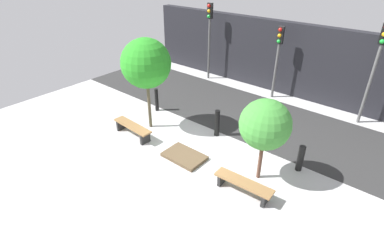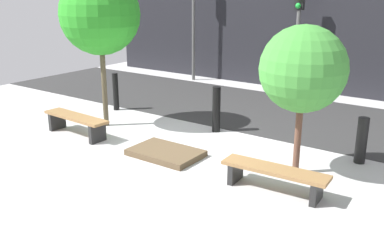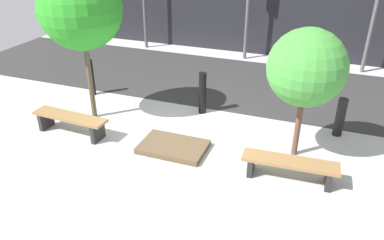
{
  "view_description": "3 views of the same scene",
  "coord_description": "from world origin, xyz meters",
  "px_view_note": "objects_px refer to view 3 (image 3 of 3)",
  "views": [
    {
      "loc": [
        5.69,
        -6.53,
        6.31
      ],
      "look_at": [
        -0.11,
        0.4,
        1.24
      ],
      "focal_mm": 28.0,
      "sensor_mm": 36.0,
      "label": 1
    },
    {
      "loc": [
        5.19,
        -6.51,
        3.27
      ],
      "look_at": [
        0.47,
        0.12,
        0.78
      ],
      "focal_mm": 40.0,
      "sensor_mm": 36.0,
      "label": 2
    },
    {
      "loc": [
        2.83,
        -6.53,
        4.4
      ],
      "look_at": [
        0.45,
        -0.18,
        0.82
      ],
      "focal_mm": 35.0,
      "sensor_mm": 36.0,
      "label": 3
    }
  ],
  "objects_px": {
    "bollard_far_left": "(91,77)",
    "bollard_center": "(340,117)",
    "planter_bed": "(173,147)",
    "tree_behind_right_bench": "(307,68)",
    "bench_left": "(70,121)",
    "tree_behind_left_bench": "(80,9)",
    "bench_right": "(290,165)",
    "bollard_left": "(202,93)"
  },
  "relations": [
    {
      "from": "bench_left",
      "to": "planter_bed",
      "type": "relative_size",
      "value": 1.3
    },
    {
      "from": "bench_left",
      "to": "tree_behind_left_bench",
      "type": "relative_size",
      "value": 0.51
    },
    {
      "from": "tree_behind_right_bench",
      "to": "bollard_center",
      "type": "relative_size",
      "value": 2.95
    },
    {
      "from": "tree_behind_left_bench",
      "to": "tree_behind_right_bench",
      "type": "bearing_deg",
      "value": 0.0
    },
    {
      "from": "tree_behind_left_bench",
      "to": "bollard_far_left",
      "type": "distance_m",
      "value": 2.62
    },
    {
      "from": "planter_bed",
      "to": "bollard_center",
      "type": "distance_m",
      "value": 3.88
    },
    {
      "from": "tree_behind_left_bench",
      "to": "tree_behind_right_bench",
      "type": "relative_size",
      "value": 1.35
    },
    {
      "from": "bollard_center",
      "to": "bench_left",
      "type": "bearing_deg",
      "value": -159.95
    },
    {
      "from": "bench_right",
      "to": "bollard_left",
      "type": "relative_size",
      "value": 1.67
    },
    {
      "from": "bench_right",
      "to": "bollard_center",
      "type": "xyz_separation_m",
      "value": [
        0.84,
        2.13,
        0.15
      ]
    },
    {
      "from": "bollard_far_left",
      "to": "planter_bed",
      "type": "bearing_deg",
      "value": -30.04
    },
    {
      "from": "bench_right",
      "to": "bollard_far_left",
      "type": "height_order",
      "value": "bollard_far_left"
    },
    {
      "from": "tree_behind_left_bench",
      "to": "bollard_far_left",
      "type": "bearing_deg",
      "value": 125.21
    },
    {
      "from": "planter_bed",
      "to": "tree_behind_left_bench",
      "type": "height_order",
      "value": "tree_behind_left_bench"
    },
    {
      "from": "bench_right",
      "to": "tree_behind_right_bench",
      "type": "relative_size",
      "value": 0.67
    },
    {
      "from": "tree_behind_right_bench",
      "to": "tree_behind_left_bench",
      "type": "bearing_deg",
      "value": 180.0
    },
    {
      "from": "bench_left",
      "to": "bench_right",
      "type": "distance_m",
      "value": 5.01
    },
    {
      "from": "planter_bed",
      "to": "tree_behind_right_bench",
      "type": "bearing_deg",
      "value": 16.52
    },
    {
      "from": "bench_left",
      "to": "bollard_far_left",
      "type": "bearing_deg",
      "value": 114.38
    },
    {
      "from": "bollard_center",
      "to": "bollard_left",
      "type": "bearing_deg",
      "value": 180.0
    },
    {
      "from": "bench_right",
      "to": "bollard_left",
      "type": "xyz_separation_m",
      "value": [
        -2.5,
        2.13,
        0.24
      ]
    },
    {
      "from": "planter_bed",
      "to": "bollard_left",
      "type": "bearing_deg",
      "value": 90.0
    },
    {
      "from": "bench_left",
      "to": "bollard_far_left",
      "type": "relative_size",
      "value": 1.78
    },
    {
      "from": "bench_right",
      "to": "tree_behind_right_bench",
      "type": "bearing_deg",
      "value": 87.12
    },
    {
      "from": "tree_behind_left_bench",
      "to": "bollard_left",
      "type": "distance_m",
      "value": 3.51
    },
    {
      "from": "tree_behind_right_bench",
      "to": "bollard_far_left",
      "type": "relative_size",
      "value": 2.58
    },
    {
      "from": "bench_right",
      "to": "tree_behind_left_bench",
      "type": "height_order",
      "value": "tree_behind_left_bench"
    },
    {
      "from": "tree_behind_left_bench",
      "to": "bench_right",
      "type": "bearing_deg",
      "value": -10.66
    },
    {
      "from": "bench_right",
      "to": "planter_bed",
      "type": "relative_size",
      "value": 1.27
    },
    {
      "from": "bollard_left",
      "to": "bench_left",
      "type": "bearing_deg",
      "value": -139.55
    },
    {
      "from": "planter_bed",
      "to": "tree_behind_left_bench",
      "type": "xyz_separation_m",
      "value": [
        -2.5,
        0.74,
        2.65
      ]
    },
    {
      "from": "planter_bed",
      "to": "tree_behind_left_bench",
      "type": "distance_m",
      "value": 3.72
    },
    {
      "from": "tree_behind_left_bench",
      "to": "bollard_left",
      "type": "relative_size",
      "value": 3.34
    },
    {
      "from": "bench_right",
      "to": "tree_behind_right_bench",
      "type": "xyz_separation_m",
      "value": [
        -0.0,
        0.94,
        1.64
      ]
    },
    {
      "from": "bench_right",
      "to": "planter_bed",
      "type": "height_order",
      "value": "bench_right"
    },
    {
      "from": "tree_behind_left_bench",
      "to": "bollard_center",
      "type": "bearing_deg",
      "value": 11.52
    },
    {
      "from": "bench_left",
      "to": "tree_behind_left_bench",
      "type": "height_order",
      "value": "tree_behind_left_bench"
    },
    {
      "from": "bollard_far_left",
      "to": "tree_behind_right_bench",
      "type": "bearing_deg",
      "value": -11.52
    },
    {
      "from": "bench_right",
      "to": "bollard_center",
      "type": "distance_m",
      "value": 2.3
    },
    {
      "from": "bollard_far_left",
      "to": "bollard_center",
      "type": "distance_m",
      "value": 6.69
    },
    {
      "from": "bench_right",
      "to": "bollard_left",
      "type": "bearing_deg",
      "value": 136.67
    },
    {
      "from": "bollard_far_left",
      "to": "bollard_center",
      "type": "bearing_deg",
      "value": 0.0
    }
  ]
}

